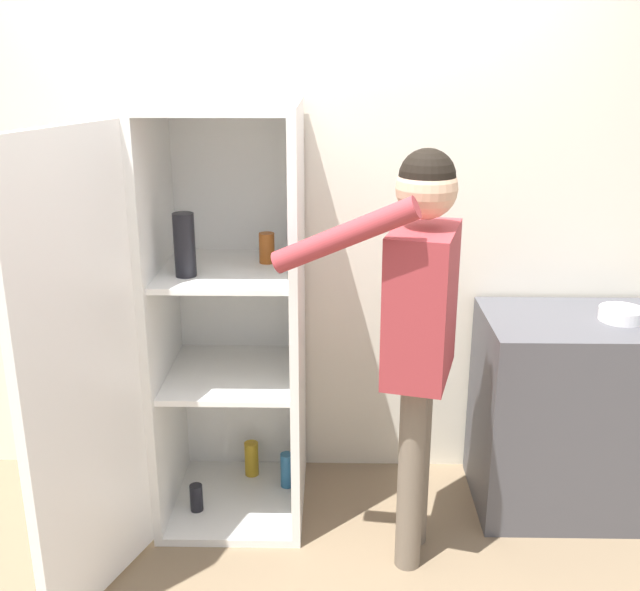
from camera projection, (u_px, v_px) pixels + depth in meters
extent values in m
cube|color=silver|center=(298.00, 209.00, 3.34)|extent=(7.00, 0.06, 2.55)
cube|color=white|center=(237.00, 499.00, 3.39)|extent=(0.60, 0.65, 0.04)
cube|color=white|center=(221.00, 106.00, 2.84)|extent=(0.60, 0.65, 0.04)
cube|color=white|center=(239.00, 296.00, 3.40)|extent=(0.60, 0.03, 1.70)
cube|color=white|center=(162.00, 319.00, 3.12)|extent=(0.03, 0.65, 1.70)
cube|color=white|center=(298.00, 320.00, 3.11)|extent=(0.04, 0.65, 1.70)
cube|color=white|center=(232.00, 374.00, 3.19)|extent=(0.53, 0.58, 0.02)
cube|color=white|center=(228.00, 271.00, 3.05)|extent=(0.53, 0.58, 0.02)
cube|color=white|center=(81.00, 379.00, 2.55)|extent=(0.26, 0.58, 1.70)
cylinder|color=black|center=(185.00, 245.00, 2.89)|extent=(0.08, 0.08, 0.25)
cylinder|color=teal|center=(287.00, 470.00, 3.43)|extent=(0.06, 0.06, 0.16)
cylinder|color=black|center=(196.00, 498.00, 3.26)|extent=(0.06, 0.06, 0.12)
cylinder|color=#9E4C19|center=(267.00, 248.00, 3.10)|extent=(0.06, 0.06, 0.13)
cylinder|color=#B78C1E|center=(252.00, 459.00, 3.52)|extent=(0.07, 0.07, 0.17)
cylinder|color=#726656|center=(411.00, 477.00, 2.86)|extent=(0.10, 0.10, 0.79)
cylinder|color=#726656|center=(417.00, 456.00, 3.01)|extent=(0.10, 0.10, 0.79)
cube|color=#9E3338|center=(422.00, 303.00, 2.72)|extent=(0.32, 0.44, 0.56)
sphere|color=#DBAD89|center=(427.00, 188.00, 2.59)|extent=(0.22, 0.22, 0.22)
sphere|color=black|center=(427.00, 177.00, 2.58)|extent=(0.20, 0.20, 0.20)
cylinder|color=#9E3338|center=(344.00, 236.00, 2.49)|extent=(0.52, 0.21, 0.30)
cylinder|color=#9E3338|center=(430.00, 293.00, 2.94)|extent=(0.08, 0.08, 0.53)
cube|color=#4C4C51|center=(571.00, 413.00, 3.27)|extent=(0.80, 0.56, 0.88)
cylinder|color=white|center=(621.00, 314.00, 3.10)|extent=(0.18, 0.18, 0.05)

